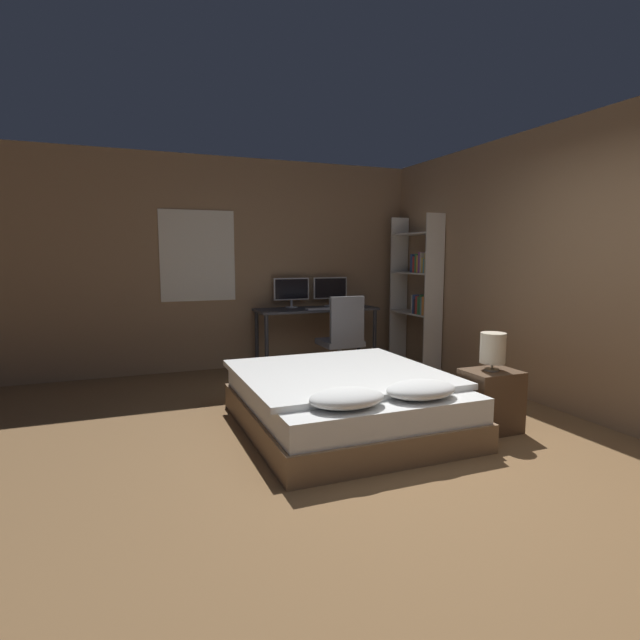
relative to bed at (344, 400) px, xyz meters
The scene contains 13 objects.
ground_plane 1.26m from the bed, 82.06° to the right, with size 20.00×20.00×0.00m, color brown.
wall_back 2.89m from the bed, 86.53° to the left, with size 12.00×0.08×2.70m.
wall_side_right 2.41m from the bed, ahead, with size 0.06×12.00×2.70m.
bed is the anchor object (origin of this frame).
nightstand 1.23m from the bed, 25.86° to the right, with size 0.44×0.36×0.52m.
bedside_lamp 1.32m from the bed, 25.86° to the right, with size 0.21×0.21×0.32m.
desk 2.44m from the bed, 74.32° to the left, with size 1.59×0.57×0.78m.
monitor_left 2.64m from the bed, 81.59° to the left, with size 0.48×0.16×0.39m.
monitor_right 2.77m from the bed, 69.60° to the left, with size 0.48×0.16×0.39m.
keyboard 2.29m from the bed, 73.06° to the left, with size 0.40×0.13×0.02m.
computer_mouse 2.39m from the bed, 66.23° to the left, with size 0.07×0.05×0.04m.
office_chair 1.81m from the bed, 66.32° to the left, with size 0.52×0.52×0.99m.
bookshelf 2.81m from the bed, 43.75° to the left, with size 0.27×0.88×1.99m.
Camera 1 is at (-1.90, -2.54, 1.47)m, focal length 28.00 mm.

